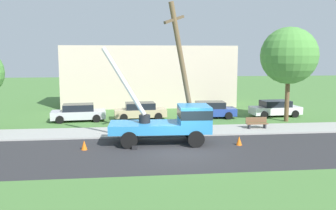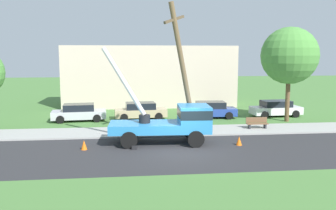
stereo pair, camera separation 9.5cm
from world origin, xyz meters
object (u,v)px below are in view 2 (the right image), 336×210
at_px(leaning_utility_pole, 183,70).
at_px(traffic_cone_behind, 84,145).
at_px(parked_sedan_white, 276,108).
at_px(utility_truck, 173,121).
at_px(parked_sedan_silver, 79,112).
at_px(parked_sedan_blue, 210,110).
at_px(parked_sedan_tan, 141,111).
at_px(roadside_tree_near, 289,56).
at_px(park_bench, 257,123).
at_px(traffic_cone_ahead, 239,141).

distance_m(leaning_utility_pole, traffic_cone_behind, 7.72).
xyz_separation_m(leaning_utility_pole, parked_sedan_white, (9.61, 7.87, -3.77)).
distance_m(utility_truck, traffic_cone_behind, 5.59).
bearing_deg(parked_sedan_silver, parked_sedan_white, 1.39).
relative_size(traffic_cone_behind, parked_sedan_white, 0.12).
height_order(parked_sedan_blue, parked_sedan_white, same).
height_order(parked_sedan_tan, parked_sedan_blue, same).
bearing_deg(parked_sedan_silver, parked_sedan_blue, 1.54).
height_order(parked_sedan_blue, roadside_tree_near, roadside_tree_near).
xyz_separation_m(parked_sedan_blue, park_bench, (2.27, -5.36, -0.25)).
bearing_deg(parked_sedan_tan, parked_sedan_silver, -175.62).
relative_size(traffic_cone_ahead, parked_sedan_white, 0.12).
bearing_deg(roadside_tree_near, traffic_cone_ahead, -130.61).
bearing_deg(traffic_cone_ahead, park_bench, 58.40).
bearing_deg(parked_sedan_silver, traffic_cone_ahead, -41.45).
distance_m(utility_truck, parked_sedan_blue, 9.81).
bearing_deg(leaning_utility_pole, roadside_tree_near, 29.49).
xyz_separation_m(traffic_cone_behind, park_bench, (12.01, 4.49, 0.18)).
xyz_separation_m(parked_sedan_silver, parked_sedan_tan, (5.13, 0.39, 0.00)).
xyz_separation_m(leaning_utility_pole, parked_sedan_blue, (3.61, 7.76, -3.77)).
height_order(utility_truck, leaning_utility_pole, leaning_utility_pole).
bearing_deg(parked_sedan_white, roadside_tree_near, -91.90).
height_order(leaning_utility_pole, roadside_tree_near, leaning_utility_pole).
relative_size(leaning_utility_pole, roadside_tree_near, 1.13).
height_order(parked_sedan_silver, park_bench, parked_sedan_silver).
bearing_deg(parked_sedan_tan, roadside_tree_near, -11.58).
bearing_deg(traffic_cone_behind, leaning_utility_pole, 18.87).
bearing_deg(roadside_tree_near, leaning_utility_pole, -150.51).
distance_m(leaning_utility_pole, parked_sedan_blue, 9.35).
xyz_separation_m(traffic_cone_behind, parked_sedan_tan, (3.64, 9.94, 0.43)).
distance_m(parked_sedan_white, roadside_tree_near, 5.30).
bearing_deg(parked_sedan_silver, traffic_cone_behind, -81.11).
distance_m(traffic_cone_behind, parked_sedan_tan, 10.59).
distance_m(traffic_cone_behind, park_bench, 12.82).
relative_size(parked_sedan_silver, parked_sedan_white, 1.01).
bearing_deg(traffic_cone_behind, roadside_tree_near, 25.54).
xyz_separation_m(parked_sedan_white, park_bench, (-3.72, -5.48, -0.25)).
height_order(traffic_cone_ahead, park_bench, park_bench).
height_order(leaning_utility_pole, parked_sedan_blue, leaning_utility_pole).
distance_m(parked_sedan_silver, park_bench, 14.42).
distance_m(leaning_utility_pole, roadside_tree_near, 10.98).
relative_size(parked_sedan_tan, parked_sedan_white, 1.00).
bearing_deg(parked_sedan_tan, parked_sedan_blue, -0.84).
height_order(parked_sedan_tan, park_bench, parked_sedan_tan).
bearing_deg(utility_truck, parked_sedan_tan, 101.03).
distance_m(parked_sedan_silver, parked_sedan_tan, 5.14).
distance_m(traffic_cone_behind, parked_sedan_blue, 13.86).
bearing_deg(traffic_cone_ahead, parked_sedan_white, 56.94).
xyz_separation_m(traffic_cone_behind, parked_sedan_silver, (-1.49, 9.55, 0.43)).
xyz_separation_m(parked_sedan_blue, parked_sedan_white, (5.99, 0.12, 0.00)).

